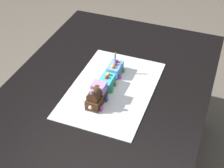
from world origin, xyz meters
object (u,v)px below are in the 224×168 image
(cake_car_tanker_sky_blue, at_px, (116,69))
(birthday_candle, at_px, (116,57))
(dining_table, at_px, (108,102))
(cake_car_flatbed_turquoise, at_px, (107,83))
(cake_locomotive, at_px, (97,96))

(cake_car_tanker_sky_blue, distance_m, birthday_candle, 0.07)
(cake_car_tanker_sky_blue, bearing_deg, birthday_candle, 0.00)
(dining_table, xyz_separation_m, cake_car_flatbed_turquoise, (-0.01, -0.00, 0.14))
(cake_car_flatbed_turquoise, bearing_deg, cake_car_tanker_sky_blue, -0.00)
(cake_locomotive, xyz_separation_m, cake_car_flatbed_turquoise, (0.13, -0.00, -0.02))
(birthday_candle, bearing_deg, dining_table, 178.03)
(dining_table, bearing_deg, cake_locomotive, -178.47)
(cake_locomotive, xyz_separation_m, cake_car_tanker_sky_blue, (0.25, -0.00, -0.02))
(cake_car_tanker_sky_blue, height_order, birthday_candle, birthday_candle)
(cake_car_tanker_sky_blue, xyz_separation_m, birthday_candle, (0.00, 0.00, 0.07))
(dining_table, xyz_separation_m, birthday_candle, (0.11, -0.00, 0.21))
(cake_car_tanker_sky_blue, bearing_deg, cake_car_flatbed_turquoise, 180.00)
(cake_locomotive, distance_m, birthday_candle, 0.26)
(cake_locomotive, height_order, cake_car_tanker_sky_blue, cake_locomotive)
(cake_car_flatbed_turquoise, bearing_deg, cake_locomotive, 180.00)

